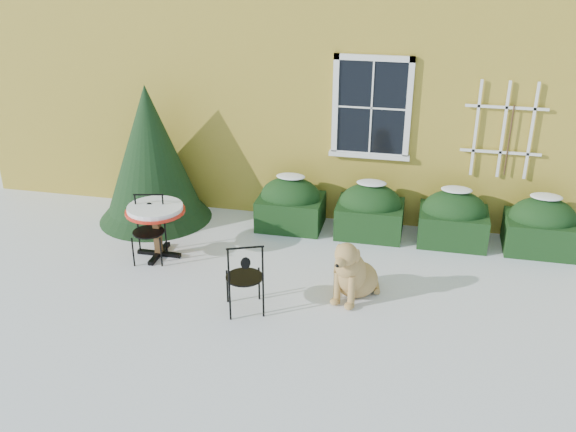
% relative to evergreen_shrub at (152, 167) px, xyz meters
% --- Properties ---
extents(ground, '(80.00, 80.00, 0.00)m').
position_rel_evergreen_shrub_xyz_m(ground, '(2.62, -2.38, -0.92)').
color(ground, white).
rests_on(ground, ground).
extents(hedge_row, '(4.95, 0.80, 0.91)m').
position_rel_evergreen_shrub_xyz_m(hedge_row, '(4.27, 0.17, -0.52)').
color(hedge_row, black).
rests_on(hedge_row, ground).
extents(evergreen_shrub, '(1.90, 1.90, 2.29)m').
position_rel_evergreen_shrub_xyz_m(evergreen_shrub, '(0.00, 0.00, 0.00)').
color(evergreen_shrub, black).
rests_on(evergreen_shrub, ground).
extents(bistro_table, '(0.88, 0.88, 0.82)m').
position_rel_evergreen_shrub_xyz_m(bistro_table, '(0.59, -1.27, -0.24)').
color(bistro_table, black).
rests_on(bistro_table, ground).
extents(patio_chair_near, '(0.59, 0.58, 1.02)m').
position_rel_evergreen_shrub_xyz_m(patio_chair_near, '(2.30, -2.47, -0.42)').
color(patio_chair_near, black).
rests_on(patio_chair_near, ground).
extents(patio_chair_far, '(0.52, 0.51, 0.98)m').
position_rel_evergreen_shrub_xyz_m(patio_chair_far, '(0.52, -1.39, -0.43)').
color(patio_chair_far, black).
rests_on(patio_chair_far, ground).
extents(dog, '(0.75, 0.97, 0.91)m').
position_rel_evergreen_shrub_xyz_m(dog, '(3.59, -1.85, -0.56)').
color(dog, tan).
rests_on(dog, ground).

